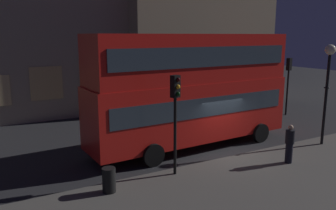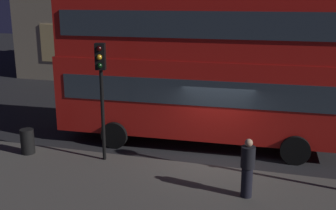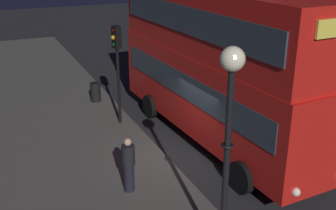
# 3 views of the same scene
# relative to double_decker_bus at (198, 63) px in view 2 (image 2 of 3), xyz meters

# --- Properties ---
(ground_plane) EXTENTS (80.00, 80.00, 0.00)m
(ground_plane) POSITION_rel_double_decker_bus_xyz_m (0.98, -1.66, -3.12)
(ground_plane) COLOR #232326
(double_decker_bus) EXTENTS (10.74, 3.15, 5.61)m
(double_decker_bus) POSITION_rel_double_decker_bus_xyz_m (0.00, 0.00, 0.00)
(double_decker_bus) COLOR red
(double_decker_bus) RESTS_ON ground
(traffic_light_near_kerb) EXTENTS (0.37, 0.39, 3.95)m
(traffic_light_near_kerb) POSITION_rel_double_decker_bus_xyz_m (-2.59, -2.84, -0.16)
(traffic_light_near_kerb) COLOR black
(traffic_light_near_kerb) RESTS_ON sidewalk_slab
(pedestrian) EXTENTS (0.39, 0.39, 1.69)m
(pedestrian) POSITION_rel_double_decker_bus_xyz_m (2.33, -4.16, -2.14)
(pedestrian) COLOR black
(pedestrian) RESTS_ON sidewalk_slab
(litter_bin) EXTENTS (0.48, 0.48, 0.89)m
(litter_bin) POSITION_rel_double_decker_bus_xyz_m (-5.42, -3.08, -2.55)
(litter_bin) COLOR black
(litter_bin) RESTS_ON sidewalk_slab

